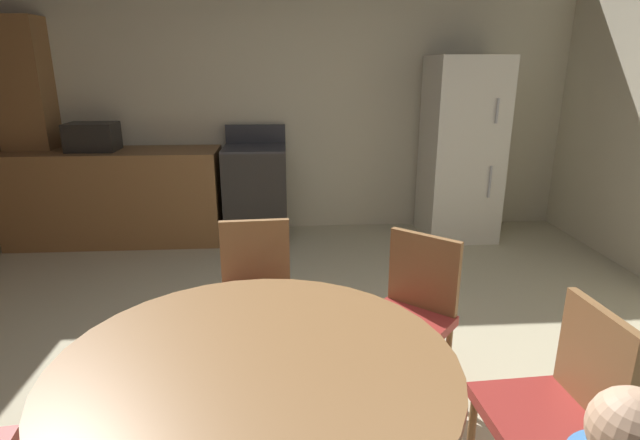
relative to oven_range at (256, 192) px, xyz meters
The scene contains 11 objects.
ground_plane 2.82m from the oven_range, 82.68° to the right, with size 14.00×14.00×0.00m, color beige.
wall_back 1.03m from the oven_range, 48.18° to the left, with size 6.00×0.12×2.70m, color beige.
kitchen_counter 1.35m from the oven_range, behind, with size 2.00×0.60×0.90m, color olive.
pantry_column 2.21m from the oven_range, behind, with size 0.44×0.36×2.10m, color olive.
oven_range is the anchor object (origin of this frame).
refrigerator 2.06m from the oven_range, ahead, with size 0.68×0.68×1.76m.
microwave 1.60m from the oven_range, behind, with size 0.44×0.32×0.26m, color black.
dining_table 3.43m from the oven_range, 86.83° to the right, with size 1.33×1.33×0.76m.
chair_northeast 2.77m from the oven_range, 70.70° to the right, with size 0.56×0.56×0.87m.
chair_east 3.59m from the oven_range, 69.21° to the right, with size 0.42×0.42×0.87m.
chair_north 2.34m from the oven_range, 86.88° to the right, with size 0.42×0.42×0.87m.
Camera 1 is at (-0.05, -2.08, 1.68)m, focal length 28.13 mm.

